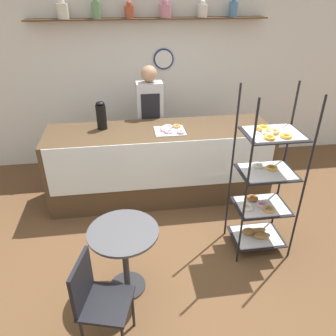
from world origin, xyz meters
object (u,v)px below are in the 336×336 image
Objects in this scene: cafe_table at (124,246)px; cafe_chair at (95,296)px; person_worker at (150,119)px; pastry_rack at (263,190)px; coffee_carafe at (101,116)px; donut_tray_counter at (170,130)px.

cafe_table is 0.58m from cafe_chair.
person_worker is 2.37× the size of cafe_table.
cafe_chair is (-1.72, -0.94, -0.22)m from pastry_rack.
pastry_rack is 1.55m from cafe_table.
coffee_carafe is (-0.66, -0.43, 0.24)m from person_worker.
donut_tray_counter is (0.88, 2.07, 0.48)m from cafe_chair.
pastry_rack is 4.78× the size of donut_tray_counter.
donut_tray_counter reaches higher than cafe_table.
pastry_rack is 1.43m from donut_tray_counter.
pastry_rack is 1.97m from cafe_chair.
cafe_chair reaches higher than cafe_table.
cafe_chair is 2.30m from donut_tray_counter.
pastry_rack is 2.04m from person_worker.
pastry_rack is at bearing 15.43° from cafe_table.
pastry_rack is 2.09× the size of cafe_chair.
cafe_table is 0.81× the size of cafe_chair.
cafe_table is at bearing -8.36° from cafe_chair.
cafe_chair is at bearing -113.19° from donut_tray_counter.
donut_tray_counter is at bearing -7.37° from cafe_chair.
cafe_table is (-0.45, -2.17, -0.41)m from person_worker.
person_worker reaches higher than donut_tray_counter.
person_worker is at bearing 107.26° from donut_tray_counter.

